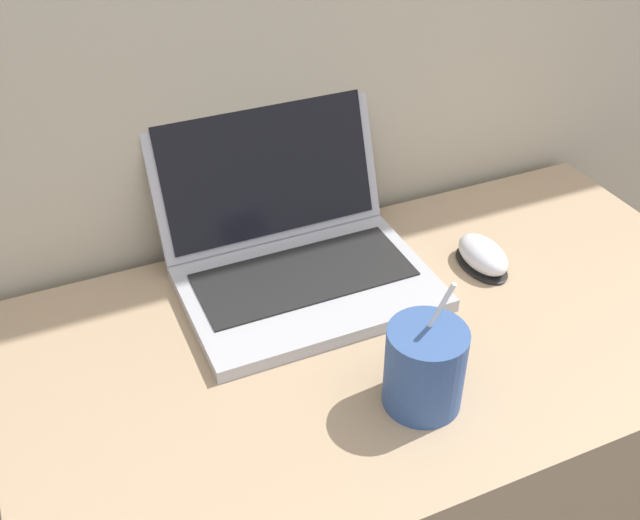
% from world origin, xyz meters
% --- Properties ---
extents(desk, '(1.04, 0.56, 0.74)m').
position_xyz_m(desk, '(0.00, 0.28, 0.37)').
color(desk, tan).
rests_on(desk, ground_plane).
extents(laptop, '(0.35, 0.33, 0.24)m').
position_xyz_m(laptop, '(-0.08, 0.45, 0.80)').
color(laptop, '#ADADB2').
rests_on(laptop, desk).
extents(drink_cup, '(0.10, 0.10, 0.18)m').
position_xyz_m(drink_cup, '(-0.03, 0.15, 0.80)').
color(drink_cup, '#33518C').
rests_on(drink_cup, desk).
extents(computer_mouse, '(0.06, 0.11, 0.04)m').
position_xyz_m(computer_mouse, '(0.19, 0.35, 0.76)').
color(computer_mouse, black).
rests_on(computer_mouse, desk).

